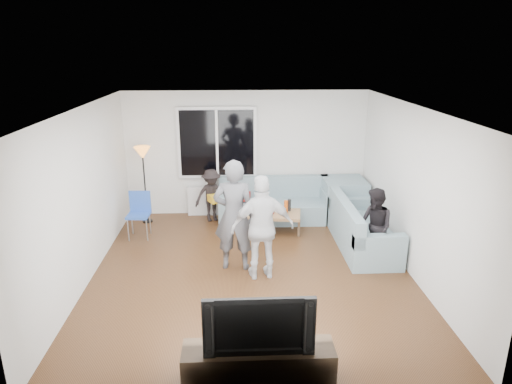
{
  "coord_description": "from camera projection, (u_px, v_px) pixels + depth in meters",
  "views": [
    {
      "loc": [
        -0.24,
        -6.49,
        3.44
      ],
      "look_at": [
        0.1,
        0.6,
        1.15
      ],
      "focal_mm": 31.79,
      "sensor_mm": 36.0,
      "label": 1
    }
  ],
  "objects": [
    {
      "name": "coffee_table",
      "position": [
        271.0,
        222.0,
        8.74
      ],
      "size": [
        1.18,
        0.76,
        0.4
      ],
      "primitive_type": "cube",
      "rotation": [
        0.0,
        0.0,
        -0.15
      ],
      "color": "#AD7C54",
      "rests_on": "floor"
    },
    {
      "name": "sofa_right_section",
      "position": [
        364.0,
        225.0,
        8.01
      ],
      "size": [
        2.0,
        0.85,
        0.85
      ],
      "primitive_type": null,
      "rotation": [
        0.0,
        0.0,
        1.57
      ],
      "color": "gray",
      "rests_on": "floor"
    },
    {
      "name": "cushion_yellow",
      "position": [
        218.0,
        198.0,
        9.2
      ],
      "size": [
        0.48,
        0.45,
        0.14
      ],
      "primitive_type": "cube",
      "rotation": [
        0.0,
        0.0,
        0.45
      ],
      "color": "gold",
      "rests_on": "sofa_back_section"
    },
    {
      "name": "cushion_red",
      "position": [
        241.0,
        196.0,
        9.29
      ],
      "size": [
        0.41,
        0.37,
        0.13
      ],
      "primitive_type": "cube",
      "rotation": [
        0.0,
        0.0,
        -0.21
      ],
      "color": "maroon",
      "rests_on": "sofa_back_section"
    },
    {
      "name": "sofa_back_section",
      "position": [
        275.0,
        200.0,
        9.29
      ],
      "size": [
        2.3,
        0.85,
        0.85
      ],
      "primitive_type": null,
      "color": "gray",
      "rests_on": "floor"
    },
    {
      "name": "television",
      "position": [
        259.0,
        321.0,
        4.63
      ],
      "size": [
        1.13,
        0.15,
        0.65
      ],
      "primitive_type": "imported",
      "color": "black",
      "rests_on": "tv_console"
    },
    {
      "name": "floor_lamp",
      "position": [
        145.0,
        185.0,
        9.07
      ],
      "size": [
        0.32,
        0.32,
        1.56
      ],
      "primitive_type": null,
      "color": "orange",
      "rests_on": "floor"
    },
    {
      "name": "player_left",
      "position": [
        234.0,
        215.0,
        7.12
      ],
      "size": [
        0.7,
        0.51,
        1.81
      ],
      "primitive_type": "imported",
      "rotation": [
        0.0,
        0.0,
        3.03
      ],
      "color": "#4B4B50",
      "rests_on": "floor"
    },
    {
      "name": "window_frame",
      "position": [
        217.0,
        143.0,
        9.29
      ],
      "size": [
        1.62,
        0.06,
        1.47
      ],
      "primitive_type": "cube",
      "color": "white",
      "rests_on": "wall_back"
    },
    {
      "name": "wall_back",
      "position": [
        246.0,
        153.0,
        9.47
      ],
      "size": [
        5.0,
        0.04,
        2.6
      ],
      "primitive_type": "cube",
      "color": "silver",
      "rests_on": "ground"
    },
    {
      "name": "window_mullion",
      "position": [
        217.0,
        143.0,
        9.25
      ],
      "size": [
        0.05,
        0.03,
        1.35
      ],
      "primitive_type": "cube",
      "color": "white",
      "rests_on": "window_frame"
    },
    {
      "name": "vase",
      "position": [
        209.0,
        184.0,
        9.48
      ],
      "size": [
        0.16,
        0.16,
        0.15
      ],
      "primitive_type": "imported",
      "rotation": [
        0.0,
        0.0,
        -0.08
      ],
      "color": "white",
      "rests_on": "radiator"
    },
    {
      "name": "bottle_a",
      "position": [
        254.0,
        205.0,
        8.74
      ],
      "size": [
        0.07,
        0.07,
        0.23
      ],
      "primitive_type": "cylinder",
      "color": "#E73B0D",
      "rests_on": "coffee_table"
    },
    {
      "name": "tv_console",
      "position": [
        258.0,
        365.0,
        4.8
      ],
      "size": [
        1.6,
        0.4,
        0.44
      ],
      "primitive_type": "cube",
      "color": "#322519",
      "rests_on": "floor"
    },
    {
      "name": "bottle_d",
      "position": [
        286.0,
        207.0,
        8.59
      ],
      "size": [
        0.07,
        0.07,
        0.26
      ],
      "primitive_type": "cylinder",
      "color": "#DA5613",
      "rests_on": "coffee_table"
    },
    {
      "name": "spectator_right",
      "position": [
        375.0,
        227.0,
        7.37
      ],
      "size": [
        0.64,
        0.73,
        1.28
      ],
      "primitive_type": "imported",
      "rotation": [
        0.0,
        0.0,
        -1.28
      ],
      "color": "black",
      "rests_on": "floor"
    },
    {
      "name": "potted_plant",
      "position": [
        238.0,
        178.0,
        9.47
      ],
      "size": [
        0.24,
        0.22,
        0.38
      ],
      "primitive_type": "imported",
      "rotation": [
        0.0,
        0.0,
        0.25
      ],
      "color": "#316E2C",
      "rests_on": "radiator"
    },
    {
      "name": "bottle_c",
      "position": [
        271.0,
        204.0,
        8.83
      ],
      "size": [
        0.07,
        0.07,
        0.22
      ],
      "primitive_type": "cylinder",
      "color": "#34100B",
      "rests_on": "coffee_table"
    },
    {
      "name": "spectator_back",
      "position": [
        212.0,
        195.0,
        9.23
      ],
      "size": [
        0.8,
        0.61,
        1.09
      ],
      "primitive_type": "imported",
      "rotation": [
        0.0,
        0.0,
        0.33
      ],
      "color": "black",
      "rests_on": "floor"
    },
    {
      "name": "wall_left",
      "position": [
        82.0,
        197.0,
        6.73
      ],
      "size": [
        0.04,
        5.5,
        2.6
      ],
      "primitive_type": "cube",
      "color": "silver",
      "rests_on": "ground"
    },
    {
      "name": "bottle_b",
      "position": [
        264.0,
        209.0,
        8.5
      ],
      "size": [
        0.08,
        0.08,
        0.25
      ],
      "primitive_type": "cylinder",
      "color": "#2C931A",
      "rests_on": "coffee_table"
    },
    {
      "name": "side_chair",
      "position": [
        139.0,
        216.0,
        8.43
      ],
      "size": [
        0.43,
        0.43,
        0.86
      ],
      "primitive_type": null,
      "rotation": [
        0.0,
        0.0,
        -0.07
      ],
      "color": "blue",
      "rests_on": "floor"
    },
    {
      "name": "wall_right",
      "position": [
        415.0,
        192.0,
        6.96
      ],
      "size": [
        0.04,
        5.5,
        2.6
      ],
      "primitive_type": "cube",
      "color": "silver",
      "rests_on": "ground"
    },
    {
      "name": "player_right",
      "position": [
        263.0,
        228.0,
        6.85
      ],
      "size": [
        1.01,
        0.52,
        1.65
      ],
      "primitive_type": "imported",
      "rotation": [
        0.0,
        0.0,
        3.27
      ],
      "color": "silver",
      "rests_on": "floor"
    },
    {
      "name": "window_glass",
      "position": [
        217.0,
        143.0,
        9.26
      ],
      "size": [
        1.5,
        0.02,
        1.35
      ],
      "primitive_type": "cube",
      "color": "black",
      "rests_on": "window_frame"
    },
    {
      "name": "radiator",
      "position": [
        219.0,
        200.0,
        9.64
      ],
      "size": [
        1.3,
        0.12,
        0.62
      ],
      "primitive_type": "cube",
      "color": "silver",
      "rests_on": "floor"
    },
    {
      "name": "wall_front",
      "position": [
        263.0,
        288.0,
        4.21
      ],
      "size": [
        5.0,
        0.04,
        2.6
      ],
      "primitive_type": "cube",
      "color": "silver",
      "rests_on": "ground"
    },
    {
      "name": "floor",
      "position": [
        252.0,
        273.0,
        7.25
      ],
      "size": [
        5.0,
        5.5,
        0.04
      ],
      "primitive_type": "cube",
      "color": "#56351C",
      "rests_on": "ground"
    },
    {
      "name": "bottle_e",
      "position": [
        289.0,
        205.0,
        8.73
      ],
      "size": [
        0.07,
        0.07,
        0.24
      ],
      "primitive_type": "cylinder",
      "color": "black",
      "rests_on": "coffee_table"
    },
    {
      "name": "pitcher",
      "position": [
        270.0,
        209.0,
        8.63
      ],
      "size": [
        0.17,
        0.17,
        0.17
      ],
      "primitive_type": "cylinder",
      "color": "maroon",
      "rests_on": "coffee_table"
    },
    {
      "name": "ceiling",
      "position": [
        251.0,
        107.0,
        6.44
      ],
      "size": [
        5.0,
        5.5,
        0.04
      ],
      "primitive_type": "cube",
      "color": "white",
      "rests_on": "ground"
    },
    {
      "name": "sofa_corner",
      "position": [
        343.0,
        199.0,
        9.36
      ],
      "size": [
        0.85,
        0.85,
        0.85
      ],
      "primitive_type": "cube",
      "color": "gray",
      "rests_on": "floor"
    }
  ]
}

